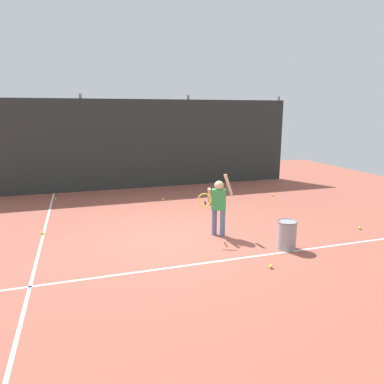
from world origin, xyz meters
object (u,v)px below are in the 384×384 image
(tennis_ball_0, at_px, (273,195))
(tennis_ball_4, at_px, (56,199))
(tennis_ball_2, at_px, (271,267))
(tennis_ball_3, at_px, (42,233))
(tennis_player, at_px, (218,203))
(ball_hopper, at_px, (287,235))
(tennis_ball_1, at_px, (360,228))
(tennis_ball_5, at_px, (163,199))

(tennis_ball_0, relative_size, tennis_ball_4, 1.00)
(tennis_ball_2, relative_size, tennis_ball_3, 1.00)
(tennis_ball_0, height_order, tennis_ball_3, same)
(tennis_player, xyz_separation_m, tennis_ball_0, (3.03, 2.86, -0.69))
(tennis_ball_4, bearing_deg, tennis_ball_3, -92.10)
(tennis_ball_3, xyz_separation_m, tennis_ball_4, (0.12, 3.25, 0.00))
(ball_hopper, distance_m, tennis_ball_3, 5.18)
(tennis_player, relative_size, ball_hopper, 2.40)
(tennis_ball_4, bearing_deg, tennis_ball_1, -36.98)
(ball_hopper, xyz_separation_m, tennis_ball_4, (-4.50, 5.58, -0.26))
(tennis_ball_1, height_order, tennis_ball_2, same)
(tennis_ball_4, bearing_deg, tennis_ball_2, -59.15)
(tennis_ball_2, distance_m, tennis_ball_3, 4.92)
(tennis_player, xyz_separation_m, ball_hopper, (1.00, -1.11, -0.44))
(ball_hopper, height_order, tennis_ball_4, ball_hopper)
(tennis_player, relative_size, tennis_ball_5, 20.46)
(tennis_ball_2, bearing_deg, tennis_player, 97.92)
(tennis_ball_2, height_order, tennis_ball_4, same)
(tennis_ball_2, bearing_deg, tennis_ball_3, 141.93)
(tennis_ball_0, bearing_deg, tennis_ball_3, -166.12)
(tennis_ball_2, bearing_deg, tennis_ball_5, 97.20)
(tennis_player, bearing_deg, tennis_ball_0, 68.22)
(tennis_ball_5, bearing_deg, tennis_ball_4, 160.89)
(tennis_player, distance_m, tennis_ball_1, 3.37)
(tennis_ball_0, bearing_deg, ball_hopper, -117.10)
(tennis_ball_0, relative_size, tennis_ball_3, 1.00)
(ball_hopper, bearing_deg, tennis_ball_5, 107.32)
(ball_hopper, distance_m, tennis_ball_5, 4.72)
(tennis_player, distance_m, tennis_ball_2, 1.96)
(tennis_player, bearing_deg, tennis_ball_4, 152.91)
(tennis_ball_2, xyz_separation_m, tennis_ball_4, (-3.75, 6.28, 0.00))
(tennis_ball_2, bearing_deg, tennis_ball_0, 59.29)
(tennis_ball_4, relative_size, tennis_ball_5, 1.00)
(tennis_player, height_order, tennis_ball_5, tennis_player)
(tennis_player, distance_m, tennis_ball_5, 3.49)
(tennis_ball_2, relative_size, tennis_ball_4, 1.00)
(tennis_ball_4, distance_m, tennis_ball_5, 3.27)
(tennis_ball_3, bearing_deg, tennis_ball_4, 87.90)
(tennis_ball_0, height_order, tennis_ball_4, same)
(tennis_ball_5, bearing_deg, tennis_ball_0, -8.87)
(ball_hopper, relative_size, tennis_ball_3, 8.52)
(ball_hopper, relative_size, tennis_ball_1, 8.52)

